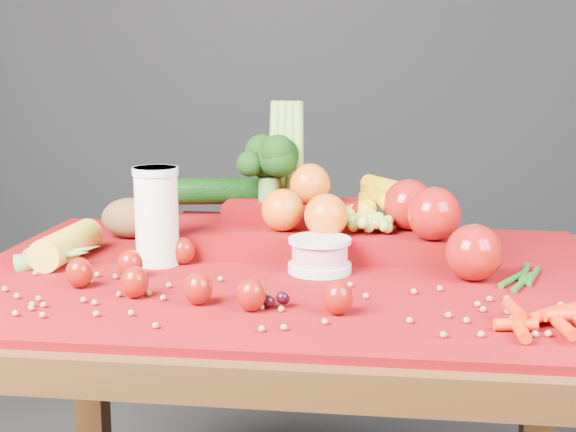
# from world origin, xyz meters

# --- Properties ---
(table) EXTENTS (1.10, 0.80, 0.75)m
(table) POSITION_xyz_m (0.00, 0.00, 0.66)
(table) COLOR #3E270E
(table) RESTS_ON ground
(red_cloth) EXTENTS (1.05, 0.75, 0.01)m
(red_cloth) POSITION_xyz_m (0.00, 0.00, 0.76)
(red_cloth) COLOR #710703
(red_cloth) RESTS_ON table
(milk_glass) EXTENTS (0.08, 0.08, 0.17)m
(milk_glass) POSITION_xyz_m (-0.22, 0.01, 0.85)
(milk_glass) COLOR white
(milk_glass) RESTS_ON red_cloth
(yogurt_bowl) EXTENTS (0.10, 0.10, 0.06)m
(yogurt_bowl) POSITION_xyz_m (0.06, -0.00, 0.79)
(yogurt_bowl) COLOR silver
(yogurt_bowl) RESTS_ON red_cloth
(strawberry_scatter) EXTENTS (0.44, 0.28, 0.05)m
(strawberry_scatter) POSITION_xyz_m (-0.13, -0.15, 0.79)
(strawberry_scatter) COLOR maroon
(strawberry_scatter) RESTS_ON red_cloth
(dark_grape_cluster) EXTENTS (0.06, 0.05, 0.03)m
(dark_grape_cluster) POSITION_xyz_m (-0.00, -0.19, 0.78)
(dark_grape_cluster) COLOR black
(dark_grape_cluster) RESTS_ON red_cloth
(soybean_scatter) EXTENTS (0.84, 0.24, 0.01)m
(soybean_scatter) POSITION_xyz_m (0.00, -0.20, 0.77)
(soybean_scatter) COLOR olive
(soybean_scatter) RESTS_ON red_cloth
(corn_ear) EXTENTS (0.19, 0.24, 0.06)m
(corn_ear) POSITION_xyz_m (-0.38, -0.01, 0.78)
(corn_ear) COLOR gold
(corn_ear) RESTS_ON red_cloth
(potato) EXTENTS (0.12, 0.08, 0.08)m
(potato) POSITION_xyz_m (-0.33, 0.20, 0.80)
(potato) COLOR brown
(potato) RESTS_ON red_cloth
(baby_carrot_pile) EXTENTS (0.17, 0.17, 0.03)m
(baby_carrot_pile) POSITION_xyz_m (0.38, -0.25, 0.78)
(baby_carrot_pile) COLOR red
(baby_carrot_pile) RESTS_ON red_cloth
(green_bean_pile) EXTENTS (0.14, 0.12, 0.01)m
(green_bean_pile) POSITION_xyz_m (0.38, -0.01, 0.77)
(green_bean_pile) COLOR #195212
(green_bean_pile) RESTS_ON red_cloth
(produce_mound) EXTENTS (0.62, 0.37, 0.27)m
(produce_mound) POSITION_xyz_m (0.05, 0.15, 0.82)
(produce_mound) COLOR #710703
(produce_mound) RESTS_ON red_cloth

